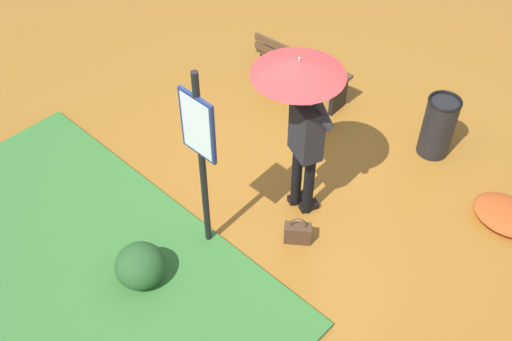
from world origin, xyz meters
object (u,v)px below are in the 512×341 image
object	(u,v)px
person_with_umbrella	(302,100)
trash_bin	(438,126)
info_sign_post	(200,146)
handbag	(298,233)
park_bench	(301,68)

from	to	relation	value
person_with_umbrella	trash_bin	size ratio (longest dim) A/B	2.45
info_sign_post	handbag	xyz separation A→B (m)	(-0.72, -0.69, -1.32)
info_sign_post	trash_bin	distance (m)	3.33
info_sign_post	trash_bin	bearing A→B (deg)	-108.80
person_with_umbrella	park_bench	bearing A→B (deg)	-50.98
park_bench	trash_bin	size ratio (longest dim) A/B	1.68
park_bench	trash_bin	xyz separation A→B (m)	(-2.06, -0.21, 0.02)
handbag	trash_bin	size ratio (longest dim) A/B	0.44
person_with_umbrella	handbag	bearing A→B (deg)	133.32
handbag	trash_bin	bearing A→B (deg)	-97.53
person_with_umbrella	park_bench	distance (m)	2.46
person_with_umbrella	park_bench	xyz separation A→B (m)	(1.37, -1.69, -1.15)
handbag	person_with_umbrella	bearing A→B (deg)	-46.68
person_with_umbrella	park_bench	world-z (taller)	person_with_umbrella
info_sign_post	trash_bin	xyz separation A→B (m)	(-1.02, -3.00, -1.03)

